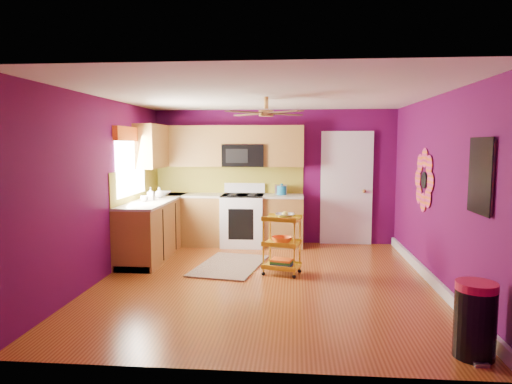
{
  "coord_description": "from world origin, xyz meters",
  "views": [
    {
      "loc": [
        0.4,
        -6.06,
        1.86
      ],
      "look_at": [
        -0.16,
        0.4,
        1.18
      ],
      "focal_mm": 32.0,
      "sensor_mm": 36.0,
      "label": 1
    }
  ],
  "objects": [
    {
      "name": "ground",
      "position": [
        0.0,
        0.0,
        0.0
      ],
      "size": [
        5.0,
        5.0,
        0.0
      ],
      "primitive_type": "plane",
      "color": "brown",
      "rests_on": "ground"
    },
    {
      "name": "room_envelope",
      "position": [
        0.03,
        0.0,
        1.63
      ],
      "size": [
        4.54,
        5.04,
        2.52
      ],
      "color": "#520943",
      "rests_on": "ground"
    },
    {
      "name": "lower_cabinets",
      "position": [
        -1.35,
        1.82,
        0.43
      ],
      "size": [
        2.81,
        2.31,
        0.94
      ],
      "color": "brown",
      "rests_on": "ground"
    },
    {
      "name": "electric_range",
      "position": [
        -0.55,
        2.17,
        0.48
      ],
      "size": [
        0.76,
        0.66,
        1.13
      ],
      "color": "white",
      "rests_on": "ground"
    },
    {
      "name": "upper_cabinetry",
      "position": [
        -1.24,
        2.17,
        1.8
      ],
      "size": [
        2.8,
        2.3,
        1.26
      ],
      "color": "brown",
      "rests_on": "ground"
    },
    {
      "name": "left_window",
      "position": [
        -2.22,
        1.05,
        1.74
      ],
      "size": [
        0.08,
        1.35,
        1.08
      ],
      "color": "white",
      "rests_on": "ground"
    },
    {
      "name": "panel_door",
      "position": [
        1.35,
        2.47,
        1.02
      ],
      "size": [
        0.95,
        0.11,
        2.15
      ],
      "color": "white",
      "rests_on": "ground"
    },
    {
      "name": "right_wall_art",
      "position": [
        2.23,
        -0.34,
        1.44
      ],
      "size": [
        0.04,
        2.74,
        1.04
      ],
      "color": "black",
      "rests_on": "ground"
    },
    {
      "name": "ceiling_fan",
      "position": [
        0.0,
        0.2,
        2.29
      ],
      "size": [
        1.01,
        1.01,
        0.26
      ],
      "color": "#BF8C3F",
      "rests_on": "ground"
    },
    {
      "name": "shag_rug",
      "position": [
        -0.59,
        0.7,
        0.01
      ],
      "size": [
        1.13,
        1.58,
        0.02
      ],
      "primitive_type": "cube",
      "rotation": [
        0.0,
        0.0,
        -0.17
      ],
      "color": "black",
      "rests_on": "ground"
    },
    {
      "name": "rolling_cart",
      "position": [
        0.23,
        0.35,
        0.47
      ],
      "size": [
        0.58,
        0.48,
        0.92
      ],
      "color": "yellow",
      "rests_on": "ground"
    },
    {
      "name": "trash_can",
      "position": [
        1.97,
        -2.07,
        0.34
      ],
      "size": [
        0.37,
        0.39,
        0.67
      ],
      "color": "black",
      "rests_on": "ground"
    },
    {
      "name": "teal_kettle",
      "position": [
        0.16,
        2.24,
        1.02
      ],
      "size": [
        0.18,
        0.18,
        0.21
      ],
      "color": "#146E98",
      "rests_on": "lower_cabinets"
    },
    {
      "name": "toaster",
      "position": [
        0.14,
        2.29,
        1.03
      ],
      "size": [
        0.22,
        0.15,
        0.18
      ],
      "primitive_type": "cube",
      "color": "beige",
      "rests_on": "lower_cabinets"
    },
    {
      "name": "soap_bottle_a",
      "position": [
        -1.97,
        1.23,
        1.05
      ],
      "size": [
        0.1,
        0.1,
        0.21
      ],
      "primitive_type": "imported",
      "color": "#EA3F72",
      "rests_on": "lower_cabinets"
    },
    {
      "name": "soap_bottle_b",
      "position": [
        -1.93,
        1.58,
        1.03
      ],
      "size": [
        0.14,
        0.14,
        0.19
      ],
      "primitive_type": "imported",
      "color": "white",
      "rests_on": "lower_cabinets"
    },
    {
      "name": "counter_dish",
      "position": [
        -1.99,
        2.0,
        0.97
      ],
      "size": [
        0.28,
        0.28,
        0.07
      ],
      "primitive_type": "imported",
      "color": "white",
      "rests_on": "lower_cabinets"
    },
    {
      "name": "counter_cup",
      "position": [
        -2.02,
        1.05,
        0.99
      ],
      "size": [
        0.12,
        0.12,
        0.1
      ],
      "primitive_type": "imported",
      "color": "white",
      "rests_on": "lower_cabinets"
    }
  ]
}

